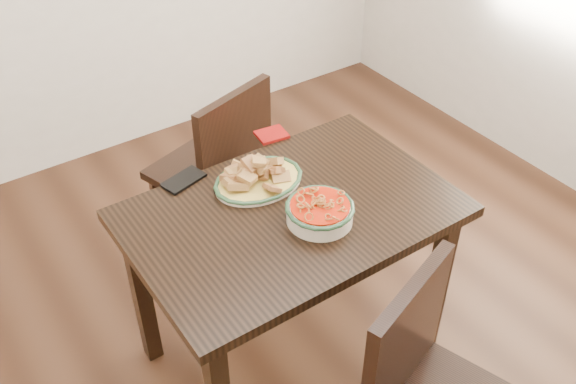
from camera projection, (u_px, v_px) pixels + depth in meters
floor at (306, 324)px, 2.75m from camera, size 3.50×3.50×0.00m
dining_table at (291, 232)px, 2.26m from camera, size 1.11×0.74×0.75m
chair_far at (219, 165)px, 2.82m from camera, size 0.53×0.53×0.89m
fish_plate at (258, 173)px, 2.27m from camera, size 0.33×0.26×0.11m
noodle_bowl at (320, 210)px, 2.12m from camera, size 0.23×0.23×0.08m
smartphone at (184, 180)px, 2.31m from camera, size 0.17×0.12×0.01m
napkin at (272, 135)px, 2.54m from camera, size 0.13×0.11×0.01m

